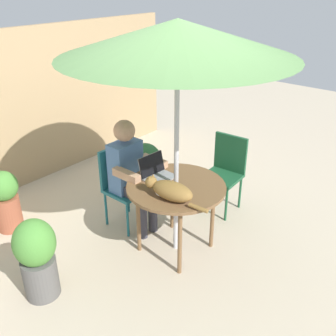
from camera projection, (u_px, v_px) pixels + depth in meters
name	position (u px, v px, depth m)	size (l,w,h in m)	color
ground_plane	(175.00, 248.00, 3.98)	(14.00, 14.00, 0.00)	#BCAD93
fence_back	(30.00, 108.00, 4.93)	(4.75, 0.08, 1.97)	tan
patio_table	(176.00, 192.00, 3.68)	(0.95, 0.95, 0.74)	brown
patio_umbrella	(178.00, 38.00, 3.05)	(1.96, 1.96, 2.22)	#B7B7BC
chair_occupied	(121.00, 180.00, 4.19)	(0.40, 0.40, 0.89)	#1E606B
chair_empty	(226.00, 167.00, 4.46)	(0.43, 0.43, 0.89)	#194C2D
person_seated	(131.00, 171.00, 4.02)	(0.48, 0.48, 1.23)	#4C72A5
laptop	(155.00, 171.00, 3.78)	(0.32, 0.27, 0.21)	gray
cat	(170.00, 190.00, 3.40)	(0.23, 0.65, 0.17)	olive
potted_plant_near_fence	(37.00, 256.00, 3.23)	(0.35, 0.35, 0.76)	#595654
potted_plant_by_chair	(145.00, 162.00, 5.06)	(0.42, 0.42, 0.57)	#33383D
potted_plant_corner	(5.00, 199.00, 4.12)	(0.31, 0.31, 0.69)	#9E5138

